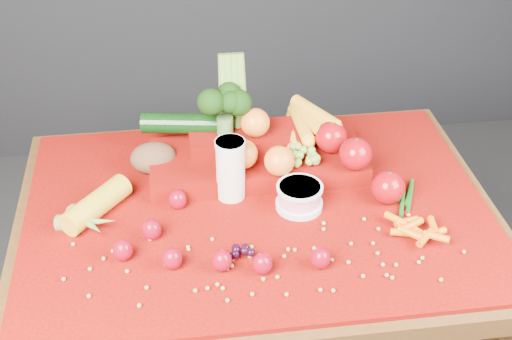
{
  "coord_description": "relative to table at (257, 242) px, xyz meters",
  "views": [
    {
      "loc": [
        -0.18,
        -1.28,
        1.76
      ],
      "look_at": [
        0.0,
        0.02,
        0.85
      ],
      "focal_mm": 50.0,
      "sensor_mm": 36.0,
      "label": 1
    }
  ],
  "objects": [
    {
      "name": "potato",
      "position": [
        -0.23,
        0.18,
        0.15
      ],
      "size": [
        0.11,
        0.08,
        0.08
      ],
      "primitive_type": "ellipsoid",
      "color": "#533622",
      "rests_on": "red_cloth"
    },
    {
      "name": "red_cloth",
      "position": [
        0.0,
        0.0,
        0.1
      ],
      "size": [
        1.05,
        0.75,
        0.01
      ],
      "primitive_type": "cube",
      "color": "#7A0C04",
      "rests_on": "table"
    },
    {
      "name": "soybean_scatter",
      "position": [
        0.0,
        -0.2,
        0.11
      ],
      "size": [
        0.84,
        0.24,
        0.01
      ],
      "primitive_type": null,
      "color": "#9C8343",
      "rests_on": "red_cloth"
    },
    {
      "name": "yogurt_bowl",
      "position": [
        0.09,
        -0.01,
        0.14
      ],
      "size": [
        0.11,
        0.11,
        0.06
      ],
      "rotation": [
        0.0,
        0.0,
        -0.15
      ],
      "color": "silver",
      "rests_on": "red_cloth"
    },
    {
      "name": "milk_glass",
      "position": [
        -0.05,
        0.05,
        0.19
      ],
      "size": [
        0.07,
        0.07,
        0.15
      ],
      "rotation": [
        0.0,
        0.0,
        -0.06
      ],
      "color": "silver",
      "rests_on": "red_cloth"
    },
    {
      "name": "green_bean_pile",
      "position": [
        0.34,
        -0.01,
        0.11
      ],
      "size": [
        0.14,
        0.12,
        0.01
      ],
      "primitive_type": null,
      "color": "#135212",
      "rests_on": "red_cloth"
    },
    {
      "name": "dark_grape_cluster",
      "position": [
        -0.06,
        -0.17,
        0.12
      ],
      "size": [
        0.06,
        0.05,
        0.03
      ],
      "primitive_type": null,
      "color": "black",
      "rests_on": "red_cloth"
    },
    {
      "name": "corn_ear",
      "position": [
        -0.37,
        -0.01,
        0.13
      ],
      "size": [
        0.25,
        0.26,
        0.06
      ],
      "rotation": [
        0.0,
        0.0,
        0.88
      ],
      "color": "gold",
      "rests_on": "red_cloth"
    },
    {
      "name": "table",
      "position": [
        0.0,
        0.0,
        0.0
      ],
      "size": [
        1.1,
        0.8,
        0.75
      ],
      "color": "#39220D",
      "rests_on": "ground"
    },
    {
      "name": "produce_mound",
      "position": [
        0.04,
        0.15,
        0.17
      ],
      "size": [
        0.6,
        0.36,
        0.27
      ],
      "color": "#7A0C04",
      "rests_on": "red_cloth"
    },
    {
      "name": "strawberry_scatter",
      "position": [
        -0.13,
        -0.15,
        0.13
      ],
      "size": [
        0.44,
        0.28,
        0.05
      ],
      "color": "maroon",
      "rests_on": "red_cloth"
    },
    {
      "name": "baby_carrot_pile",
      "position": [
        0.32,
        -0.16,
        0.12
      ],
      "size": [
        0.18,
        0.17,
        0.03
      ],
      "primitive_type": null,
      "color": "#D35F07",
      "rests_on": "red_cloth"
    }
  ]
}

